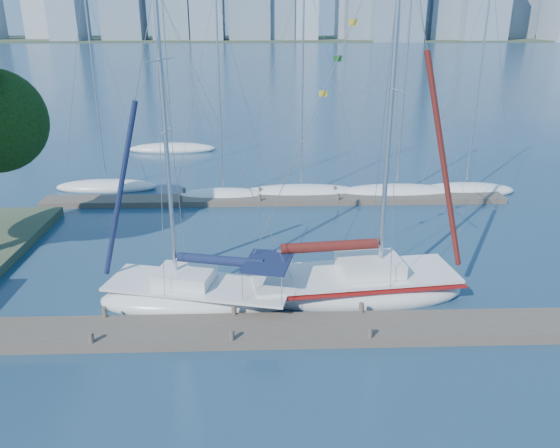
{
  "coord_description": "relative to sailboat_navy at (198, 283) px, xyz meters",
  "views": [
    {
      "loc": [
        1.15,
        -17.85,
        11.24
      ],
      "look_at": [
        1.9,
        4.0,
        2.99
      ],
      "focal_mm": 35.0,
      "sensor_mm": 36.0,
      "label": 1
    }
  ],
  "objects": [
    {
      "name": "bg_boat_0",
      "position": [
        -8.22,
        16.75,
        -0.76
      ],
      "size": [
        7.22,
        4.71,
        13.76
      ],
      "rotation": [
        0.0,
        0.0,
        -0.42
      ],
      "color": "white",
      "rests_on": "ground"
    },
    {
      "name": "bg_boat_1",
      "position": [
        0.11,
        14.33,
        -0.75
      ],
      "size": [
        6.44,
        3.76,
        13.31
      ],
      "rotation": [
        0.0,
        0.0,
        0.3
      ],
      "color": "white",
      "rests_on": "ground"
    },
    {
      "name": "sailboat_navy",
      "position": [
        0.0,
        0.0,
        0.0
      ],
      "size": [
        8.62,
        4.52,
        12.93
      ],
      "rotation": [
        0.0,
        0.0,
        -0.23
      ],
      "color": "white",
      "rests_on": "ground"
    },
    {
      "name": "ground",
      "position": [
        1.53,
        -2.48,
        -1.02
      ],
      "size": [
        700.0,
        700.0,
        0.0
      ],
      "primitive_type": "plane",
      "color": "#162E48",
      "rests_on": "ground"
    },
    {
      "name": "far_shore",
      "position": [
        1.53,
        317.52,
        -1.02
      ],
      "size": [
        800.0,
        100.0,
        1.5
      ],
      "primitive_type": "cube",
      "color": "#38472D",
      "rests_on": "ground"
    },
    {
      "name": "far_dock",
      "position": [
        3.53,
        13.52,
        -0.84
      ],
      "size": [
        30.0,
        1.8,
        0.36
      ],
      "primitive_type": "cube",
      "color": "brown",
      "rests_on": "ground"
    },
    {
      "name": "bg_boat_4",
      "position": [
        11.74,
        14.59,
        -0.75
      ],
      "size": [
        8.52,
        4.57,
        13.51
      ],
      "rotation": [
        0.0,
        0.0,
        -0.29
      ],
      "color": "white",
      "rests_on": "ground"
    },
    {
      "name": "bg_boat_5",
      "position": [
        16.63,
        14.98,
        -0.74
      ],
      "size": [
        6.99,
        3.44,
        14.15
      ],
      "rotation": [
        0.0,
        0.0,
        0.2
      ],
      "color": "white",
      "rests_on": "ground"
    },
    {
      "name": "bg_boat_6",
      "position": [
        -5.38,
        28.55,
        -0.76
      ],
      "size": [
        8.01,
        3.53,
        13.29
      ],
      "rotation": [
        0.0,
        0.0,
        0.18
      ],
      "color": "white",
      "rests_on": "ground"
    },
    {
      "name": "near_dock",
      "position": [
        1.53,
        -2.48,
        -0.82
      ],
      "size": [
        26.0,
        2.0,
        0.4
      ],
      "primitive_type": "cube",
      "color": "brown",
      "rests_on": "ground"
    },
    {
      "name": "bg_boat_2",
      "position": [
        5.31,
        14.83,
        -0.75
      ],
      "size": [
        8.58,
        3.05,
        14.4
      ],
      "rotation": [
        0.0,
        0.0,
        -0.1
      ],
      "color": "white",
      "rests_on": "ground"
    },
    {
      "name": "sailboat_maroon",
      "position": [
        6.59,
        0.52,
        0.15
      ],
      "size": [
        9.63,
        4.09,
        15.67
      ],
      "rotation": [
        0.0,
        0.0,
        0.11
      ],
      "color": "white",
      "rests_on": "ground"
    }
  ]
}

